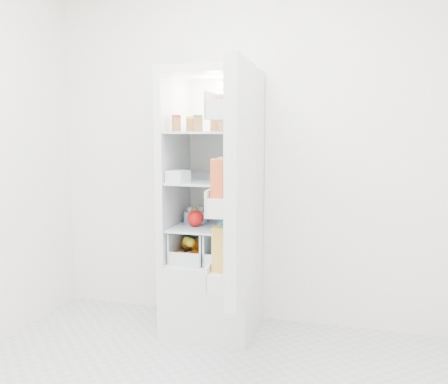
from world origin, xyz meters
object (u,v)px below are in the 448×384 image
(refrigerator, at_px, (215,235))
(red_cabbage, at_px, (230,212))
(mushroom_bowl, at_px, (195,217))
(fridge_door, at_px, (236,186))

(refrigerator, bearing_deg, red_cabbage, 12.46)
(mushroom_bowl, bearing_deg, fridge_door, -54.40)
(fridge_door, bearing_deg, mushroom_bowl, 31.96)
(refrigerator, xyz_separation_m, mushroom_bowl, (-0.15, 0.02, 0.12))
(mushroom_bowl, distance_m, fridge_door, 0.86)
(refrigerator, height_order, fridge_door, refrigerator)
(red_cabbage, xyz_separation_m, mushroom_bowl, (-0.25, -0.01, -0.04))
(mushroom_bowl, height_order, fridge_door, fridge_door)
(refrigerator, height_order, mushroom_bowl, refrigerator)
(mushroom_bowl, bearing_deg, refrigerator, -6.11)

